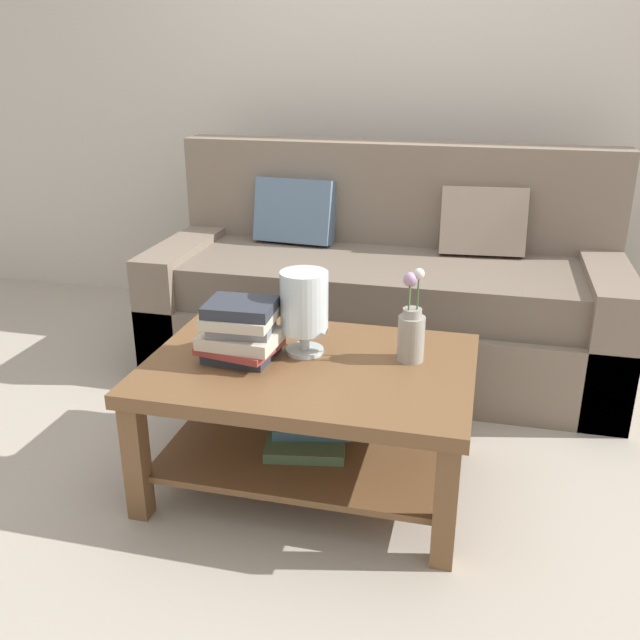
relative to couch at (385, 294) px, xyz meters
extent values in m
plane|color=#ADA393|center=(-0.06, -0.85, -0.36)|extent=(10.00, 10.00, 0.00)
cube|color=beige|center=(-0.06, 0.80, 0.99)|extent=(6.40, 0.12, 2.70)
cube|color=#7A6B5B|center=(0.00, -0.07, -0.18)|extent=(2.20, 0.90, 0.36)
cube|color=#6E6052|center=(0.00, -0.10, 0.10)|extent=(1.96, 0.74, 0.20)
cube|color=#7A6B5B|center=(0.00, 0.28, 0.35)|extent=(2.20, 0.20, 0.70)
cube|color=#7A6B5B|center=(-1.00, -0.07, -0.06)|extent=(0.20, 0.90, 0.60)
cube|color=#7A6B5B|center=(1.00, -0.07, -0.06)|extent=(0.20, 0.90, 0.60)
cube|color=slate|center=(-0.49, 0.14, 0.36)|extent=(0.41, 0.22, 0.34)
cube|color=gray|center=(0.44, 0.14, 0.36)|extent=(0.41, 0.22, 0.34)
cube|color=brown|center=(-0.09, -1.11, 0.09)|extent=(1.12, 0.79, 0.05)
cube|color=brown|center=(-0.60, -1.45, -0.15)|extent=(0.07, 0.07, 0.43)
cube|color=brown|center=(0.41, -1.45, -0.15)|extent=(0.07, 0.07, 0.43)
cube|color=brown|center=(-0.60, -0.77, -0.15)|extent=(0.07, 0.07, 0.43)
cube|color=brown|center=(0.41, -0.77, -0.15)|extent=(0.07, 0.07, 0.43)
cube|color=brown|center=(-0.09, -1.11, -0.22)|extent=(1.00, 0.67, 0.02)
cube|color=#51704C|center=(-0.10, -1.15, -0.19)|extent=(0.31, 0.25, 0.04)
cube|color=#3D6075|center=(-0.10, -1.06, -0.16)|extent=(0.32, 0.26, 0.04)
cube|color=#2D333D|center=(-0.34, -1.12, 0.13)|extent=(0.24, 0.22, 0.04)
cube|color=#993833|center=(-0.34, -1.14, 0.16)|extent=(0.28, 0.25, 0.02)
cube|color=beige|center=(-0.33, -1.14, 0.20)|extent=(0.27, 0.22, 0.04)
cube|color=slate|center=(-0.33, -1.14, 0.24)|extent=(0.23, 0.19, 0.03)
cube|color=beige|center=(-0.33, -1.14, 0.27)|extent=(0.24, 0.21, 0.04)
cube|color=#2D333D|center=(-0.33, -1.14, 0.31)|extent=(0.23, 0.20, 0.04)
cylinder|color=silver|center=(-0.13, -1.03, 0.12)|extent=(0.14, 0.14, 0.02)
cylinder|color=silver|center=(-0.13, -1.03, 0.16)|extent=(0.04, 0.04, 0.07)
cylinder|color=silver|center=(-0.13, -1.03, 0.31)|extent=(0.17, 0.17, 0.22)
sphere|color=#993833|center=(-0.16, -1.03, 0.25)|extent=(0.04, 0.04, 0.04)
sphere|color=#51704C|center=(-0.11, -1.02, 0.25)|extent=(0.04, 0.04, 0.04)
cylinder|color=#9E998E|center=(0.24, -1.00, 0.19)|extent=(0.09, 0.09, 0.16)
cylinder|color=#9E998E|center=(0.24, -1.00, 0.29)|extent=(0.07, 0.07, 0.03)
cylinder|color=#426638|center=(0.26, -1.00, 0.36)|extent=(0.01, 0.01, 0.11)
sphere|color=silver|center=(0.26, -1.00, 0.43)|extent=(0.04, 0.04, 0.04)
cylinder|color=#426638|center=(0.23, -0.97, 0.34)|extent=(0.01, 0.01, 0.08)
sphere|color=#B28CB7|center=(0.23, -0.97, 0.40)|extent=(0.05, 0.05, 0.05)
cylinder|color=#426638|center=(0.23, -1.02, 0.35)|extent=(0.01, 0.01, 0.10)
sphere|color=#B28CB7|center=(0.23, -1.02, 0.42)|extent=(0.04, 0.04, 0.04)
camera|label=1|loc=(0.46, -3.22, 1.12)|focal=39.07mm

